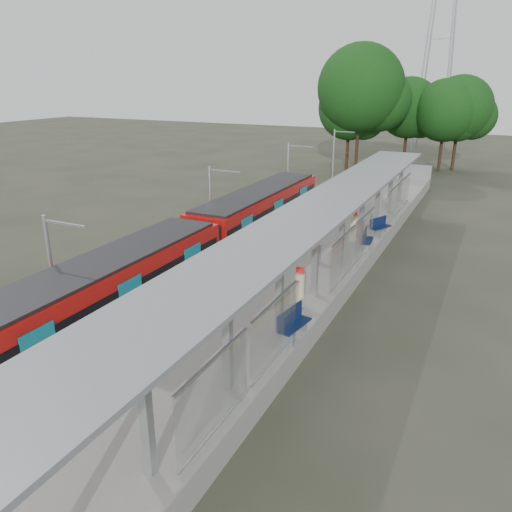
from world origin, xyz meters
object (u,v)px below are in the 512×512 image
at_px(bench_mid, 366,239).
at_px(bench_far, 380,226).
at_px(info_pillar_near, 300,290).
at_px(info_pillar_far, 353,228).
at_px(bench_near, 292,323).
at_px(litter_bin, 316,253).
at_px(train, 199,247).

bearing_deg(bench_mid, bench_far, 81.69).
relative_size(bench_mid, info_pillar_near, 0.92).
bearing_deg(info_pillar_far, bench_far, 45.31).
xyz_separation_m(bench_near, litter_bin, (-1.88, 8.07, -0.11)).
xyz_separation_m(info_pillar_near, info_pillar_far, (-0.40, 9.91, 0.03)).
distance_m(info_pillar_far, litter_bin, 4.56).
distance_m(bench_mid, info_pillar_near, 8.85).
bearing_deg(info_pillar_near, bench_far, 90.27).
relative_size(bench_near, info_pillar_near, 0.99).
bearing_deg(train, info_pillar_far, 52.13).
distance_m(bench_mid, bench_far, 2.99).
height_order(train, bench_far, train).
height_order(bench_near, info_pillar_near, info_pillar_near).
bearing_deg(bench_far, bench_mid, -67.47).
height_order(bench_near, info_pillar_far, info_pillar_far).
relative_size(bench_near, litter_bin, 1.74).
relative_size(info_pillar_far, litter_bin, 1.82).
xyz_separation_m(bench_mid, bench_far, (0.08, 2.99, 0.00)).
bearing_deg(bench_far, train, -102.53).
distance_m(info_pillar_near, litter_bin, 5.55).
bearing_deg(litter_bin, info_pillar_near, -78.17).
relative_size(info_pillar_near, info_pillar_far, 0.96).
bearing_deg(litter_bin, train, -148.70).
height_order(train, bench_mid, train).
xyz_separation_m(train, bench_far, (7.10, 9.56, -0.48)).
height_order(info_pillar_near, litter_bin, info_pillar_near).
xyz_separation_m(bench_near, bench_far, (0.01, 14.46, -0.04)).
relative_size(bench_mid, litter_bin, 1.61).
distance_m(train, bench_mid, 9.63).
xyz_separation_m(bench_mid, litter_bin, (-1.80, -3.40, -0.06)).
relative_size(info_pillar_near, litter_bin, 1.75).
bearing_deg(info_pillar_near, bench_mid, 89.57).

